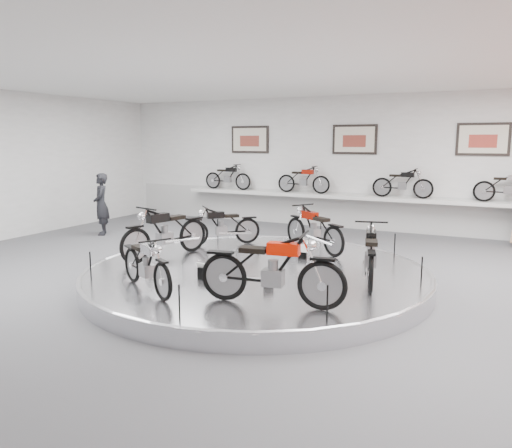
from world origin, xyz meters
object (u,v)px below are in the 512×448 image
at_px(display_platform, 256,276).
at_px(bike_b, 314,229).
at_px(visitor, 101,204).
at_px(bike_d, 165,232).
at_px(bike_c, 222,226).
at_px(bike_a, 371,253).
at_px(shelf, 350,197).
at_px(bike_f, 272,269).
at_px(bike_e, 146,263).

relative_size(display_platform, bike_b, 3.83).
bearing_deg(bike_b, visitor, 27.29).
xyz_separation_m(bike_d, visitor, (-4.11, 2.57, 0.04)).
distance_m(display_platform, bike_c, 2.32).
bearing_deg(bike_a, bike_c, 54.35).
bearing_deg(visitor, shelf, 81.35).
relative_size(display_platform, bike_f, 3.45).
xyz_separation_m(bike_a, bike_d, (-4.16, -0.10, 0.05)).
bearing_deg(visitor, display_platform, 26.83).
xyz_separation_m(shelf, bike_c, (-1.63, -4.87, -0.25)).
relative_size(bike_a, bike_f, 0.90).
distance_m(shelf, bike_c, 5.14).
distance_m(bike_d, bike_f, 3.64).
distance_m(shelf, bike_d, 6.76).
height_order(bike_b, bike_c, bike_b).
distance_m(bike_b, bike_c, 2.12).
distance_m(bike_b, bike_f, 3.76).
distance_m(display_platform, shelf, 6.46).
bearing_deg(bike_d, bike_f, 76.04).
height_order(shelf, bike_a, bike_a).
bearing_deg(bike_a, shelf, 4.34).
bearing_deg(bike_c, display_platform, 92.04).
distance_m(bike_a, visitor, 8.63).
bearing_deg(bike_f, visitor, 140.86).
bearing_deg(bike_f, bike_b, 91.91).
xyz_separation_m(bike_d, bike_e, (1.11, -2.01, -0.09)).
height_order(display_platform, bike_b, bike_b).
bearing_deg(shelf, bike_a, -71.52).
relative_size(shelf, bike_b, 6.58).
relative_size(bike_a, bike_b, 0.99).
height_order(bike_e, visitor, visitor).
bearing_deg(bike_e, shelf, 112.75).
bearing_deg(bike_c, bike_e, 56.32).
xyz_separation_m(bike_b, visitor, (-6.62, 0.65, 0.09)).
bearing_deg(bike_b, shelf, -51.24).
height_order(display_platform, bike_e, bike_e).
distance_m(bike_d, bike_e, 2.30).
xyz_separation_m(bike_c, bike_f, (2.76, -3.35, 0.09)).
bearing_deg(bike_f, bike_e, 178.26).
height_order(bike_c, bike_d, bike_d).
xyz_separation_m(bike_b, bike_f, (0.67, -3.70, 0.05)).
xyz_separation_m(bike_a, bike_f, (-0.99, -1.87, 0.06)).
bearing_deg(bike_b, display_platform, 109.01).
bearing_deg(display_platform, bike_d, -178.88).
bearing_deg(bike_f, shelf, 89.52).
height_order(display_platform, bike_f, bike_f).
distance_m(bike_b, bike_e, 4.18).
xyz_separation_m(bike_a, visitor, (-8.27, 2.47, 0.09)).
bearing_deg(bike_d, bike_e, 44.11).
bearing_deg(bike_d, bike_c, -179.48).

